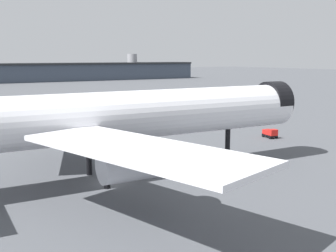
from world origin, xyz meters
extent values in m
plane|color=#4C4F54|center=(0.00, 0.00, 0.00)|extent=(900.00, 900.00, 0.00)
cylinder|color=white|center=(2.14, 1.50, 8.46)|extent=(57.51, 12.24, 6.51)
cone|color=white|center=(30.56, -1.38, 8.46)|extent=(7.77, 7.07, 6.38)
cylinder|color=black|center=(29.27, -1.25, 8.95)|extent=(3.58, 6.83, 6.57)
cube|color=white|center=(-0.64, 17.98, 7.65)|extent=(18.74, 27.22, 0.52)
cylinder|color=#B7BAC1|center=(0.41, 14.77, 5.50)|extent=(8.32, 4.37, 3.58)
cube|color=white|center=(-3.89, -14.08, 7.65)|extent=(14.37, 27.07, 0.52)
cylinder|color=#B7BAC1|center=(-2.22, -11.15, 5.50)|extent=(8.32, 4.37, 3.58)
cylinder|color=black|center=(20.33, -0.34, 2.60)|extent=(0.78, 0.78, 5.21)
cylinder|color=black|center=(-0.36, 5.19, 2.60)|extent=(0.78, 0.78, 5.21)
cylinder|color=black|center=(-1.05, -1.61, 2.60)|extent=(0.78, 0.78, 5.21)
cube|color=#3D4756|center=(47.69, 225.95, 5.38)|extent=(253.38, 44.68, 10.76)
cube|color=#232628|center=(47.69, 225.95, 11.36)|extent=(253.58, 46.58, 1.20)
cylinder|color=#939399|center=(129.81, 217.57, 8.99)|extent=(6.89, 6.89, 17.98)
cube|color=black|center=(40.75, 9.12, 0.50)|extent=(2.28, 3.48, 0.30)
cube|color=red|center=(40.53, 8.18, 1.25)|extent=(1.85, 1.61, 1.20)
cube|color=#1E2D38|center=(40.40, 7.62, 1.49)|extent=(1.33, 0.38, 0.60)
cube|color=red|center=(40.88, 9.68, 1.10)|extent=(1.99, 2.23, 0.90)
cylinder|color=black|center=(41.28, 7.85, 0.35)|extent=(0.43, 0.74, 0.70)
cylinder|color=black|center=(39.72, 8.21, 0.35)|extent=(0.43, 0.74, 0.70)
cylinder|color=black|center=(41.78, 10.03, 0.35)|extent=(0.43, 0.74, 0.70)
cylinder|color=black|center=(40.22, 10.39, 0.35)|extent=(0.43, 0.74, 0.70)
camera|label=1|loc=(-23.48, -46.93, 16.22)|focal=44.68mm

